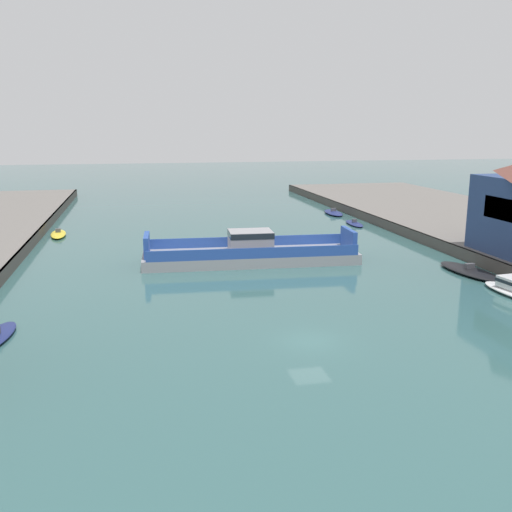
{
  "coord_description": "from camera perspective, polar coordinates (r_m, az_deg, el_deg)",
  "views": [
    {
      "loc": [
        -10.95,
        -33.8,
        14.0
      ],
      "look_at": [
        0.0,
        17.34,
        2.0
      ],
      "focal_mm": 39.25,
      "sensor_mm": 36.0,
      "label": 1
    }
  ],
  "objects": [
    {
      "name": "ground_plane",
      "position": [
        38.19,
        5.52,
        -8.65
      ],
      "size": [
        400.0,
        400.0,
        0.0
      ],
      "primitive_type": "plane",
      "color": "#335B5B"
    },
    {
      "name": "moored_boat_mid_right",
      "position": [
        84.2,
        9.99,
        3.29
      ],
      "size": [
        2.21,
        6.27,
        0.87
      ],
      "color": "navy",
      "rests_on": "ground"
    },
    {
      "name": "moored_boat_far_left",
      "position": [
        78.72,
        -19.5,
        2.12
      ],
      "size": [
        2.4,
        6.58,
        1.0
      ],
      "color": "yellow",
      "rests_on": "ground"
    },
    {
      "name": "chain_ferry",
      "position": [
        59.51,
        -0.57,
        0.35
      ],
      "size": [
        22.96,
        7.57,
        3.42
      ],
      "color": "#939399",
      "rests_on": "ground"
    },
    {
      "name": "moored_boat_near_left",
      "position": [
        93.98,
        7.89,
        4.4
      ],
      "size": [
        2.81,
        7.17,
        1.02
      ],
      "color": "navy",
      "rests_on": "ground"
    },
    {
      "name": "moored_boat_near_right",
      "position": [
        58.89,
        20.9,
        -1.43
      ],
      "size": [
        3.66,
        8.5,
        1.03
      ],
      "color": "black",
      "rests_on": "ground"
    }
  ]
}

